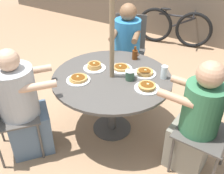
% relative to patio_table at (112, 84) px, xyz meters
% --- Properties ---
extents(ground_plane, '(12.00, 12.00, 0.00)m').
position_rel_patio_table_xyz_m(ground_plane, '(0.00, 0.00, -0.62)').
color(ground_plane, tan).
extents(patio_table, '(1.25, 1.25, 0.71)m').
position_rel_patio_table_xyz_m(patio_table, '(0.00, 0.00, 0.00)').
color(patio_table, '#4C4742').
rests_on(patio_table, ground).
extents(umbrella_pole, '(0.05, 0.05, 2.10)m').
position_rel_patio_table_xyz_m(umbrella_pole, '(0.00, 0.00, 0.43)').
color(umbrella_pole, '#846B4C').
rests_on(umbrella_pole, ground).
extents(patio_chair_north, '(0.48, 0.48, 0.98)m').
position_rel_patio_table_xyz_m(patio_chair_north, '(1.11, -0.06, -0.06)').
color(patio_chair_north, '#514C47').
rests_on(patio_chair_north, ground).
extents(diner_north, '(0.54, 0.37, 1.17)m').
position_rel_patio_table_xyz_m(diner_north, '(0.92, -0.05, -0.08)').
color(diner_north, gray).
rests_on(diner_north, ground).
extents(patio_chair_east, '(0.59, 0.59, 0.98)m').
position_rel_patio_table_xyz_m(patio_chair_east, '(-0.38, 1.04, -0.06)').
color(patio_chair_east, '#514C47').
rests_on(patio_chair_east, ground).
extents(diner_east, '(0.49, 0.58, 1.20)m').
position_rel_patio_table_xyz_m(diner_east, '(-0.32, 0.87, -0.06)').
color(diner_east, beige).
rests_on(diner_east, ground).
extents(patio_chair_south, '(0.64, 0.64, 0.98)m').
position_rel_patio_table_xyz_m(patio_chair_south, '(-0.69, -0.87, -0.06)').
color(patio_chair_south, '#514C47').
rests_on(patio_chair_south, ground).
extents(diner_south, '(0.61, 0.63, 1.17)m').
position_rel_patio_table_xyz_m(diner_south, '(-0.57, -0.72, -0.09)').
color(diner_south, slate).
rests_on(diner_south, ground).
extents(pancake_plate_a, '(0.24, 0.24, 0.05)m').
position_rel_patio_table_xyz_m(pancake_plate_a, '(0.00, 0.18, 0.11)').
color(pancake_plate_a, white).
rests_on(pancake_plate_a, patio_table).
extents(pancake_plate_b, '(0.24, 0.24, 0.07)m').
position_rel_patio_table_xyz_m(pancake_plate_b, '(-0.25, 0.04, 0.12)').
color(pancake_plate_b, white).
rests_on(pancake_plate_b, patio_table).
extents(pancake_plate_c, '(0.24, 0.24, 0.06)m').
position_rel_patio_table_xyz_m(pancake_plate_c, '(0.40, -0.01, 0.11)').
color(pancake_plate_c, white).
rests_on(pancake_plate_c, patio_table).
extents(pancake_plate_d, '(0.24, 0.24, 0.05)m').
position_rel_patio_table_xyz_m(pancake_plate_d, '(-0.24, -0.25, 0.11)').
color(pancake_plate_d, white).
rests_on(pancake_plate_d, patio_table).
extents(pancake_plate_e, '(0.24, 0.24, 0.05)m').
position_rel_patio_table_xyz_m(pancake_plate_e, '(0.26, 0.23, 0.11)').
color(pancake_plate_e, white).
rests_on(pancake_plate_e, patio_table).
extents(syrup_bottle, '(0.09, 0.06, 0.15)m').
position_rel_patio_table_xyz_m(syrup_bottle, '(0.01, 0.48, 0.15)').
color(syrup_bottle, '#602D0F').
rests_on(syrup_bottle, patio_table).
extents(coffee_cup, '(0.09, 0.09, 0.10)m').
position_rel_patio_table_xyz_m(coffee_cup, '(0.19, 0.04, 0.14)').
color(coffee_cup, '#33513D').
rests_on(coffee_cup, patio_table).
extents(drinking_glass_a, '(0.07, 0.07, 0.14)m').
position_rel_patio_table_xyz_m(drinking_glass_a, '(0.46, 0.26, 0.16)').
color(drinking_glass_a, silver).
rests_on(drinking_glass_a, patio_table).
extents(bicycle, '(1.39, 0.44, 0.69)m').
position_rel_patio_table_xyz_m(bicycle, '(-0.30, 2.67, -0.28)').
color(bicycle, black).
rests_on(bicycle, ground).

